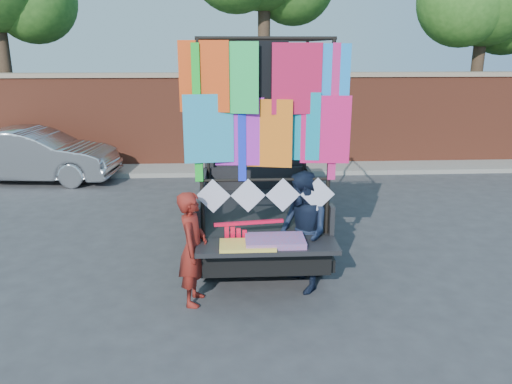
{
  "coord_description": "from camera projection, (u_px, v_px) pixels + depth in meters",
  "views": [
    {
      "loc": [
        -0.06,
        -7.01,
        3.31
      ],
      "look_at": [
        0.31,
        -0.24,
        1.32
      ],
      "focal_mm": 35.0,
      "sensor_mm": 36.0,
      "label": 1
    }
  ],
  "objects": [
    {
      "name": "ground",
      "position": [
        235.0,
        270.0,
        7.65
      ],
      "size": [
        90.0,
        90.0,
        0.0
      ],
      "primitive_type": "plane",
      "color": "#38383A",
      "rests_on": "ground"
    },
    {
      "name": "brick_wall",
      "position": [
        231.0,
        119.0,
        13.98
      ],
      "size": [
        30.0,
        0.45,
        2.61
      ],
      "color": "brown",
      "rests_on": "ground"
    },
    {
      "name": "curb",
      "position": [
        232.0,
        169.0,
        13.67
      ],
      "size": [
        30.0,
        1.2,
        0.12
      ],
      "primitive_type": "cube",
      "color": "gray",
      "rests_on": "ground"
    },
    {
      "name": "pickup_truck",
      "position": [
        255.0,
        182.0,
        9.32
      ],
      "size": [
        2.16,
        5.43,
        3.42
      ],
      "color": "black",
      "rests_on": "ground"
    },
    {
      "name": "sedan",
      "position": [
        34.0,
        155.0,
        12.52
      ],
      "size": [
        4.19,
        1.79,
        1.34
      ],
      "primitive_type": "imported",
      "rotation": [
        0.0,
        0.0,
        1.48
      ],
      "color": "#A3A5AA",
      "rests_on": "ground"
    },
    {
      "name": "woman",
      "position": [
        193.0,
        249.0,
        6.5
      ],
      "size": [
        0.44,
        0.6,
        1.54
      ],
      "primitive_type": "imported",
      "rotation": [
        0.0,
        0.0,
        1.44
      ],
      "color": "maroon",
      "rests_on": "ground"
    },
    {
      "name": "man",
      "position": [
        302.0,
        232.0,
        6.84
      ],
      "size": [
        0.85,
        0.97,
        1.69
      ],
      "primitive_type": "imported",
      "rotation": [
        0.0,
        0.0,
        -1.28
      ],
      "color": "#151F36",
      "rests_on": "ground"
    },
    {
      "name": "streamer_bundle",
      "position": [
        241.0,
        236.0,
        6.64
      ],
      "size": [
        0.93,
        0.17,
        0.64
      ],
      "color": "#FE0D34",
      "rests_on": "ground"
    }
  ]
}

